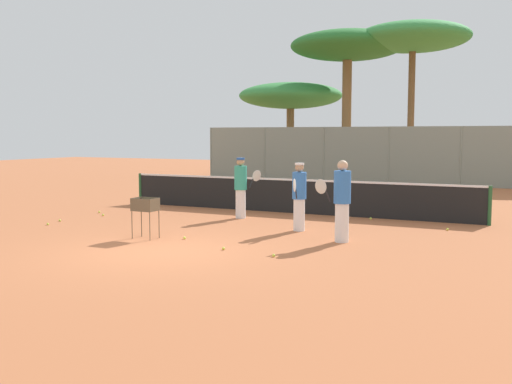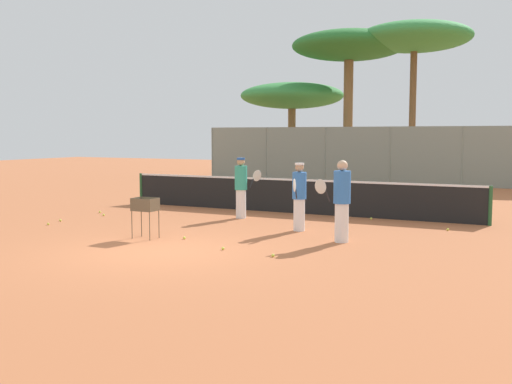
# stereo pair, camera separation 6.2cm
# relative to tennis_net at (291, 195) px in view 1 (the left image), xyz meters

# --- Properties ---
(ground_plane) EXTENTS (80.00, 80.00, 0.00)m
(ground_plane) POSITION_rel_tennis_net_xyz_m (0.00, -6.88, -0.56)
(ground_plane) COLOR #B7663D
(tennis_net) EXTENTS (11.70, 0.10, 1.07)m
(tennis_net) POSITION_rel_tennis_net_xyz_m (0.00, 0.00, 0.00)
(tennis_net) COLOR #26592D
(tennis_net) RESTS_ON ground_plane
(back_fence) EXTENTS (20.39, 0.08, 2.83)m
(back_fence) POSITION_rel_tennis_net_xyz_m (0.00, 12.19, 0.86)
(back_fence) COLOR gray
(back_fence) RESTS_ON ground_plane
(tree_0) EXTENTS (6.34, 6.34, 5.61)m
(tree_0) POSITION_rel_tennis_net_xyz_m (-7.41, 17.19, 4.22)
(tree_0) COLOR brown
(tree_0) RESTS_ON ground_plane
(tree_1) EXTENTS (6.43, 6.43, 8.23)m
(tree_1) POSITION_rel_tennis_net_xyz_m (-3.39, 15.91, 6.75)
(tree_1) COLOR brown
(tree_1) RESTS_ON ground_plane
(tree_3) EXTENTS (6.11, 6.11, 8.41)m
(tree_3) POSITION_rel_tennis_net_xyz_m (0.22, 16.00, 7.02)
(tree_3) COLOR brown
(tree_3) RESTS_ON ground_plane
(player_white_outfit) EXTENTS (0.68, 0.79, 1.86)m
(player_white_outfit) POSITION_rel_tennis_net_xyz_m (3.03, -4.17, 0.40)
(player_white_outfit) COLOR white
(player_white_outfit) RESTS_ON ground_plane
(player_red_cap) EXTENTS (0.60, 0.81, 1.77)m
(player_red_cap) POSITION_rel_tennis_net_xyz_m (-0.85, -1.71, 0.36)
(player_red_cap) COLOR white
(player_red_cap) RESTS_ON ground_plane
(player_yellow_shirt) EXTENTS (0.36, 0.91, 1.72)m
(player_yellow_shirt) POSITION_rel_tennis_net_xyz_m (1.56, -3.12, 0.34)
(player_yellow_shirt) COLOR white
(player_yellow_shirt) RESTS_ON ground_plane
(ball_cart) EXTENTS (0.56, 0.41, 0.96)m
(ball_cart) POSITION_rel_tennis_net_xyz_m (-1.24, -5.77, 0.17)
(ball_cart) COLOR brown
(ball_cart) RESTS_ON ground_plane
(tennis_ball_0) EXTENTS (0.07, 0.07, 0.07)m
(tennis_ball_0) POSITION_rel_tennis_net_xyz_m (1.10, -6.19, -0.53)
(tennis_ball_0) COLOR #D1E54C
(tennis_ball_0) RESTS_ON ground_plane
(tennis_ball_1) EXTENTS (0.07, 0.07, 0.07)m
(tennis_ball_1) POSITION_rel_tennis_net_xyz_m (-4.76, -3.17, -0.53)
(tennis_ball_1) COLOR #D1E54C
(tennis_ball_1) RESTS_ON ground_plane
(tennis_ball_2) EXTENTS (0.07, 0.07, 0.07)m
(tennis_ball_2) POSITION_rel_tennis_net_xyz_m (4.93, -1.39, -0.53)
(tennis_ball_2) COLOR #D1E54C
(tennis_ball_2) RESTS_ON ground_plane
(tennis_ball_3) EXTENTS (0.07, 0.07, 0.07)m
(tennis_ball_3) POSITION_rel_tennis_net_xyz_m (-0.36, -5.46, -0.53)
(tennis_ball_3) COLOR #D1E54C
(tennis_ball_3) RESTS_ON ground_plane
(tennis_ball_4) EXTENTS (0.07, 0.07, 0.07)m
(tennis_ball_4) POSITION_rel_tennis_net_xyz_m (-5.35, -2.68, -0.53)
(tennis_ball_4) COLOR #D1E54C
(tennis_ball_4) RESTS_ON ground_plane
(tennis_ball_5) EXTENTS (0.07, 0.07, 0.07)m
(tennis_ball_5) POSITION_rel_tennis_net_xyz_m (-5.08, -4.62, -0.53)
(tennis_ball_5) COLOR #D1E54C
(tennis_ball_5) RESTS_ON ground_plane
(tennis_ball_6) EXTENTS (0.07, 0.07, 0.07)m
(tennis_ball_6) POSITION_rel_tennis_net_xyz_m (2.64, -0.32, -0.53)
(tennis_ball_6) COLOR #D1E54C
(tennis_ball_6) RESTS_ON ground_plane
(tennis_ball_7) EXTENTS (0.07, 0.07, 0.07)m
(tennis_ball_7) POSITION_rel_tennis_net_xyz_m (-4.86, -5.27, -0.53)
(tennis_ball_7) COLOR #D1E54C
(tennis_ball_7) RESTS_ON ground_plane
(tennis_ball_8) EXTENTS (0.07, 0.07, 0.07)m
(tennis_ball_8) POSITION_rel_tennis_net_xyz_m (2.36, -6.38, -0.53)
(tennis_ball_8) COLOR #D1E54C
(tennis_ball_8) RESTS_ON ground_plane
(parked_car) EXTENTS (4.20, 1.70, 1.60)m
(parked_car) POSITION_rel_tennis_net_xyz_m (-6.03, 16.97, 0.10)
(parked_car) COLOR white
(parked_car) RESTS_ON ground_plane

